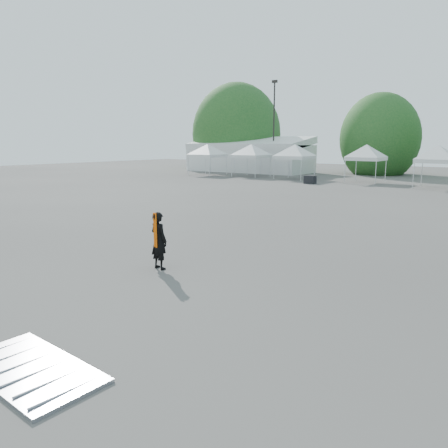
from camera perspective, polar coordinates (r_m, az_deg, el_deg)
The scene contains 13 objects.
ground at distance 12.83m, azimuth -1.56°, elevation -5.13°, with size 120.00×120.00×0.00m, color #474442.
marquee at distance 53.65m, azimuth 3.26°, elevation 8.95°, with size 15.00×6.25×4.23m.
light_pole_west at distance 50.71m, azimuth 6.53°, elevation 13.10°, with size 0.60×0.25×10.30m.
tree_far_w at distance 58.38m, azimuth 1.62°, elevation 11.61°, with size 4.80×4.80×7.30m.
tree_mid_w at distance 52.09m, azimuth 19.65°, elevation 10.47°, with size 4.16×4.16×6.33m.
tent_a at distance 47.87m, azimuth -2.18°, elevation 10.07°, with size 4.48×4.48×3.88m.
tent_b at distance 45.88m, azimuth 3.58°, elevation 10.03°, with size 4.40×4.40×3.88m.
tent_c at distance 43.00m, azimuth 9.27°, elevation 9.88°, with size 4.36×4.36×3.88m.
tent_d at distance 40.83m, azimuth 18.14°, elevation 9.47°, with size 4.11×4.11×3.88m.
tent_e at distance 37.78m, azimuth 26.20°, elevation 8.87°, with size 4.05×4.05×3.88m.
man at distance 12.21m, azimuth -8.51°, elevation -2.15°, with size 0.64×0.47×1.61m.
barrier_mid at distance 7.68m, azimuth -23.94°, elevation -16.94°, with size 2.56×1.35×0.08m.
crate_west at distance 38.44m, azimuth 11.18°, elevation 5.71°, with size 0.90×0.70×0.70m, color black.
Camera 1 is at (7.68, -9.67, 3.47)m, focal length 35.00 mm.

